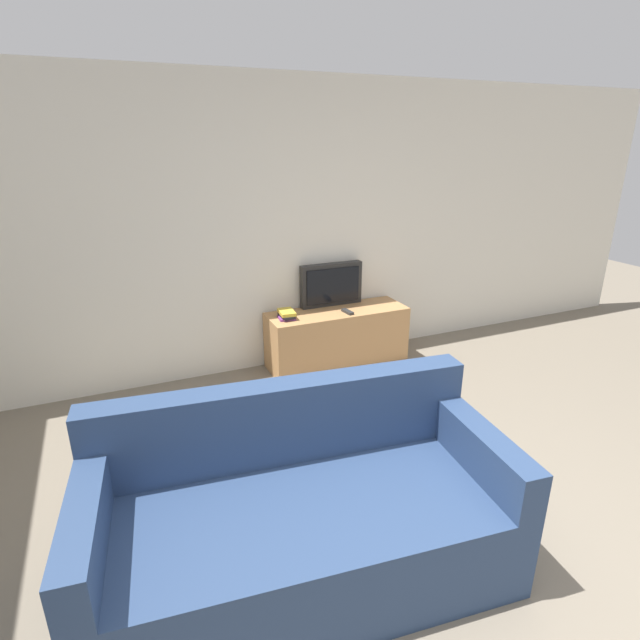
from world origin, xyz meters
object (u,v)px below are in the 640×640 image
object	(u,v)px
couch	(301,520)
remote_on_stand	(348,312)
tv_stand	(337,337)
book_stack	(287,314)
television	(331,285)

from	to	relation	value
couch	remote_on_stand	bearing A→B (deg)	64.72
tv_stand	couch	xyz separation A→B (m)	(-1.23, -2.18, 0.03)
couch	book_stack	size ratio (longest dim) A/B	9.84
tv_stand	television	xyz separation A→B (m)	(0.02, 0.18, 0.48)
remote_on_stand	book_stack	bearing A→B (deg)	171.41
television	remote_on_stand	world-z (taller)	television
television	couch	world-z (taller)	television
couch	television	bearing A→B (deg)	68.60
television	tv_stand	bearing A→B (deg)	-95.11
tv_stand	couch	size ratio (longest dim) A/B	0.64
tv_stand	book_stack	world-z (taller)	book_stack
television	remote_on_stand	xyz separation A→B (m)	(0.04, -0.28, -0.19)
couch	remote_on_stand	distance (m)	2.45
couch	remote_on_stand	size ratio (longest dim) A/B	13.79
couch	book_stack	bearing A→B (deg)	78.21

